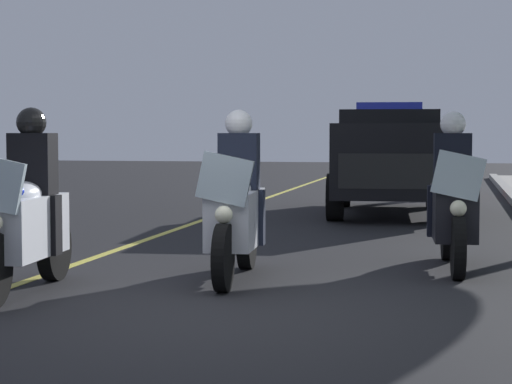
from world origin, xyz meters
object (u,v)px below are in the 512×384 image
Objects in this scene: police_motorcycle_lead_right at (236,210)px; cyclist_background at (457,160)px; police_motorcycle_lead_left at (26,218)px; police_motorcycle_trailing at (453,205)px; police_suv at (389,156)px.

cyclist_background is (-13.15, 2.23, 0.14)m from police_motorcycle_lead_right.
police_motorcycle_lead_left is at bearing -15.41° from cyclist_background.
police_motorcycle_lead_right is 13.34m from cyclist_background.
police_motorcycle_trailing is at bearing 121.59° from police_motorcycle_lead_left.
police_motorcycle_lead_left is at bearing -55.41° from police_motorcycle_lead_right.
police_motorcycle_lead_left is at bearing -16.20° from police_suv.
police_motorcycle_lead_left is 2.09m from police_motorcycle_lead_right.
police_motorcycle_lead_right reaches higher than cyclist_background.
police_motorcycle_lead_right is 0.43× the size of police_suv.
police_motorcycle_lead_right is at bearing -60.96° from police_motorcycle_trailing.
police_motorcycle_lead_right is at bearing -6.91° from police_suv.
police_motorcycle_lead_left is 4.53m from police_motorcycle_trailing.
police_motorcycle_lead_left is 9.69m from police_suv.
police_suv reaches higher than police_motorcycle_trailing.
cyclist_background is (-5.04, 1.25, -0.22)m from police_suv.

